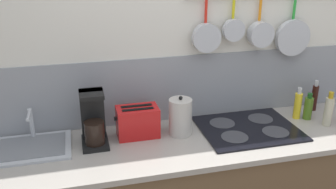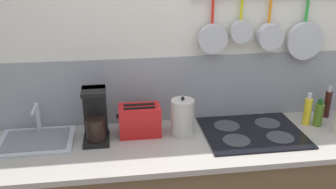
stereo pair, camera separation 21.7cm
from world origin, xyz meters
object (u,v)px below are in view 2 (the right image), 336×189
object	(u,v)px
toaster	(140,120)
kettle	(182,117)
bottle_hot_sauce	(308,111)
bottle_sesame_oil	(327,103)
coffee_maker	(95,118)
bottle_dish_soap	(319,114)

from	to	relation	value
toaster	kettle	world-z (taller)	kettle
toaster	bottle_hot_sauce	bearing A→B (deg)	-0.69
toaster	bottle_hot_sauce	distance (m)	1.12
bottle_hot_sauce	bottle_sesame_oil	bearing A→B (deg)	25.82
toaster	bottle_hot_sauce	xyz separation A→B (m)	(1.12, -0.01, 0.00)
bottle_sesame_oil	kettle	bearing A→B (deg)	-173.35
coffee_maker	bottle_sesame_oil	bearing A→B (deg)	3.73
coffee_maker	kettle	xyz separation A→B (m)	(0.54, -0.02, -0.02)
bottle_sesame_oil	bottle_hot_sauce	bearing A→B (deg)	-154.18
kettle	bottle_hot_sauce	size ratio (longest dim) A/B	1.16
kettle	bottle_hot_sauce	distance (m)	0.86
toaster	bottle_sesame_oil	world-z (taller)	bottle_sesame_oil
coffee_maker	bottle_hot_sauce	size ratio (longest dim) A/B	1.47
kettle	bottle_dish_soap	distance (m)	0.92
coffee_maker	bottle_dish_soap	xyz separation A→B (m)	(1.46, -0.02, -0.06)
coffee_maker	kettle	bearing A→B (deg)	-2.01
bottle_hot_sauce	toaster	bearing A→B (deg)	179.31
coffee_maker	kettle	size ratio (longest dim) A/B	1.28
bottle_hot_sauce	bottle_sesame_oil	xyz separation A→B (m)	(0.20, 0.10, 0.00)
kettle	bottle_dish_soap	bearing A→B (deg)	-0.06
toaster	bottle_hot_sauce	world-z (taller)	bottle_hot_sauce
kettle	bottle_sesame_oil	size ratio (longest dim) A/B	1.14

